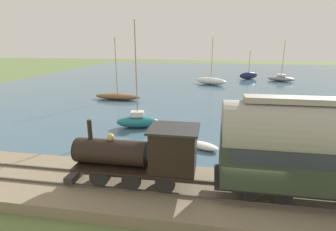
{
  "coord_description": "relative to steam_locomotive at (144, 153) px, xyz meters",
  "views": [
    {
      "loc": [
        -10.91,
        1.77,
        7.44
      ],
      "look_at": [
        6.47,
        4.75,
        2.43
      ],
      "focal_mm": 28.0,
      "sensor_mm": 36.0,
      "label": 1
    }
  ],
  "objects": [
    {
      "name": "rowboat_mid_harbor",
      "position": [
        6.39,
        -2.62,
        -2.07
      ],
      "size": [
        1.92,
        2.56,
        0.49
      ],
      "rotation": [
        0.0,
        0.0,
        -0.47
      ],
      "color": "silver",
      "rests_on": "harbor_water"
    },
    {
      "name": "sailboat_white",
      "position": [
        35.8,
        -2.78,
        -1.67
      ],
      "size": [
        4.13,
        5.98,
        8.16
      ],
      "rotation": [
        0.0,
        0.0,
        -0.46
      ],
      "color": "white",
      "rests_on": "harbor_water"
    },
    {
      "name": "rowboat_near_shore",
      "position": [
        10.53,
        -12.78,
        -2.06
      ],
      "size": [
        2.35,
        2.42,
        0.51
      ],
      "rotation": [
        0.0,
        0.0,
        -0.76
      ],
      "color": "silver",
      "rests_on": "harbor_water"
    },
    {
      "name": "rowboat_far_out",
      "position": [
        9.54,
        -8.37,
        -2.14
      ],
      "size": [
        2.57,
        2.37,
        0.35
      ],
      "rotation": [
        0.0,
        0.0,
        -0.85
      ],
      "color": "silver",
      "rests_on": "harbor_water"
    },
    {
      "name": "harbor_water",
      "position": [
        42.75,
        -4.85,
        -2.32
      ],
      "size": [
        80.0,
        80.0,
        0.01
      ],
      "color": "#426075",
      "rests_on": "ground"
    },
    {
      "name": "sailboat_brown",
      "position": [
        21.12,
        9.19,
        -1.87
      ],
      "size": [
        1.85,
        6.29,
        7.89
      ],
      "rotation": [
        0.0,
        0.0,
        -0.04
      ],
      "color": "brown",
      "rests_on": "harbor_water"
    },
    {
      "name": "ground_plane",
      "position": [
        -0.25,
        -4.85,
        -2.33
      ],
      "size": [
        200.0,
        200.0,
        0.0
      ],
      "primitive_type": "plane",
      "color": "#607542"
    },
    {
      "name": "steam_locomotive",
      "position": [
        0.0,
        0.0,
        0.0
      ],
      "size": [
        2.0,
        6.42,
        3.1
      ],
      "color": "black",
      "rests_on": "rail_embankment"
    },
    {
      "name": "sailboat_gray",
      "position": [
        42.13,
        -16.02,
        -1.78
      ],
      "size": [
        3.21,
        5.19,
        7.54
      ],
      "rotation": [
        0.0,
        0.0,
        -0.35
      ],
      "color": "gray",
      "rests_on": "harbor_water"
    },
    {
      "name": "rail_embankment",
      "position": [
        -0.0,
        -4.85,
        -2.03
      ],
      "size": [
        4.9,
        56.0,
        0.71
      ],
      "color": "#84755B",
      "rests_on": "ground"
    },
    {
      "name": "sailboat_teal",
      "position": [
        10.32,
        3.34,
        -1.69
      ],
      "size": [
        2.11,
        3.96,
        9.11
      ],
      "rotation": [
        0.0,
        0.0,
        0.21
      ],
      "color": "#1E707A",
      "rests_on": "harbor_water"
    },
    {
      "name": "sailboat_navy",
      "position": [
        44.23,
        -10.21,
        -1.59
      ],
      "size": [
        2.94,
        4.14,
        5.65
      ],
      "rotation": [
        0.0,
        0.0,
        0.51
      ],
      "color": "#192347",
      "rests_on": "harbor_water"
    }
  ]
}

